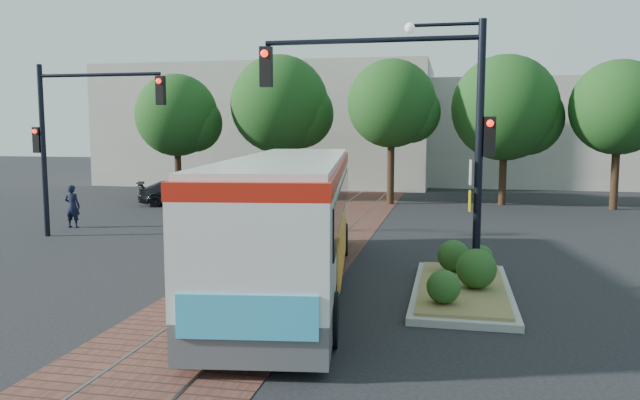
{
  "coord_description": "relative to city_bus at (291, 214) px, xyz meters",
  "views": [
    {
      "loc": [
        4.5,
        -15.37,
        3.8
      ],
      "look_at": [
        0.54,
        3.35,
        1.6
      ],
      "focal_mm": 35.0,
      "sensor_mm": 36.0,
      "label": 1
    }
  ],
  "objects": [
    {
      "name": "traffic_island",
      "position": [
        4.07,
        0.09,
        -1.42
      ],
      "size": [
        2.2,
        5.2,
        1.13
      ],
      "color": "gray",
      "rests_on": "ground"
    },
    {
      "name": "officer",
      "position": [
        -10.48,
        6.88,
        -0.92
      ],
      "size": [
        0.62,
        0.42,
        1.65
      ],
      "primitive_type": "imported",
      "rotation": [
        0.0,
        0.0,
        3.18
      ],
      "color": "black",
      "rests_on": "ground"
    },
    {
      "name": "ground",
      "position": [
        -0.75,
        0.99,
        -1.75
      ],
      "size": [
        120.0,
        120.0,
        0.0
      ],
      "primitive_type": "plane",
      "color": "black",
      "rests_on": "ground"
    },
    {
      "name": "trackbed",
      "position": [
        -0.75,
        4.99,
        -1.74
      ],
      "size": [
        3.6,
        40.0,
        0.02
      ],
      "color": "brown",
      "rests_on": "ground"
    },
    {
      "name": "tree_row",
      "position": [
        0.46,
        17.41,
        3.1
      ],
      "size": [
        26.4,
        5.6,
        7.67
      ],
      "color": "#382314",
      "rests_on": "ground"
    },
    {
      "name": "parked_car",
      "position": [
        -9.45,
        14.42,
        -1.14
      ],
      "size": [
        4.51,
        3.18,
        1.21
      ],
      "primitive_type": "imported",
      "rotation": [
        0.0,
        0.0,
        1.97
      ],
      "color": "black",
      "rests_on": "ground"
    },
    {
      "name": "signal_pole_left",
      "position": [
        -9.12,
        4.99,
        2.12
      ],
      "size": [
        4.99,
        0.34,
        6.0
      ],
      "color": "black",
      "rests_on": "ground"
    },
    {
      "name": "warehouses",
      "position": [
        -1.27,
        29.74,
        2.07
      ],
      "size": [
        40.0,
        13.0,
        8.0
      ],
      "color": "#ADA899",
      "rests_on": "ground"
    },
    {
      "name": "city_bus",
      "position": [
        0.0,
        0.0,
        0.0
      ],
      "size": [
        4.13,
        11.94,
        3.13
      ],
      "rotation": [
        0.0,
        0.0,
        0.14
      ],
      "color": "#4C4C4F",
      "rests_on": "ground"
    },
    {
      "name": "signal_pole_main",
      "position": [
        3.11,
        0.18,
        2.41
      ],
      "size": [
        5.49,
        0.46,
        6.0
      ],
      "color": "black",
      "rests_on": "ground"
    }
  ]
}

